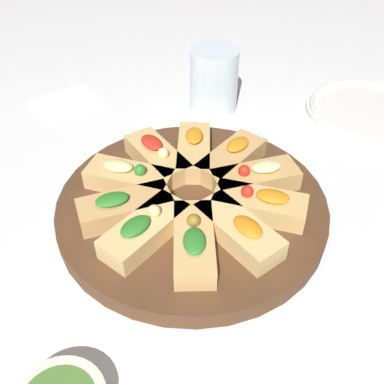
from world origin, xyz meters
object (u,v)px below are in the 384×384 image
Objects in this scene: serving_board at (192,206)px; plate_left at (367,110)px; napkin_stack at (68,101)px; water_glass at (214,80)px.

serving_board is 1.69× the size of plate_left.
serving_board reaches higher than napkin_stack.
serving_board is 3.24× the size of water_glass.
water_glass reaches higher than serving_board.
plate_left is at bearing -164.50° from serving_board.
plate_left is 1.92× the size of water_glass.
water_glass is (0.24, -0.13, 0.05)m from plate_left.
plate_left is 0.27m from water_glass.
plate_left is (-0.38, -0.11, -0.00)m from serving_board.
water_glass is (-0.14, -0.23, 0.04)m from serving_board.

